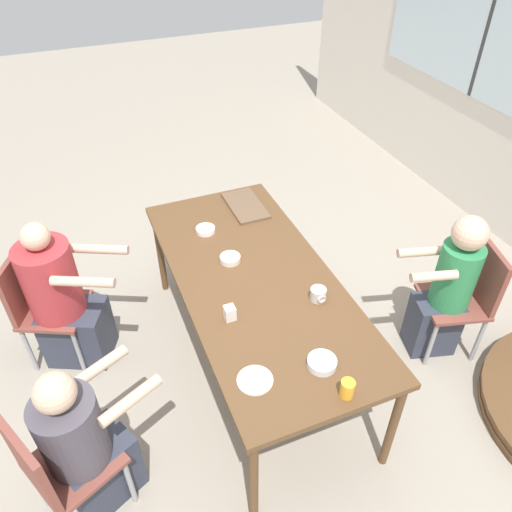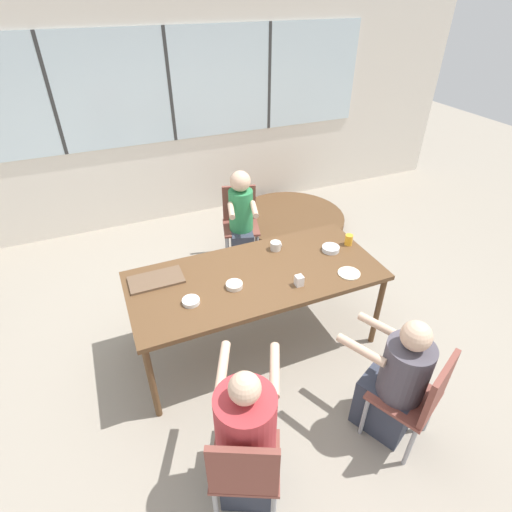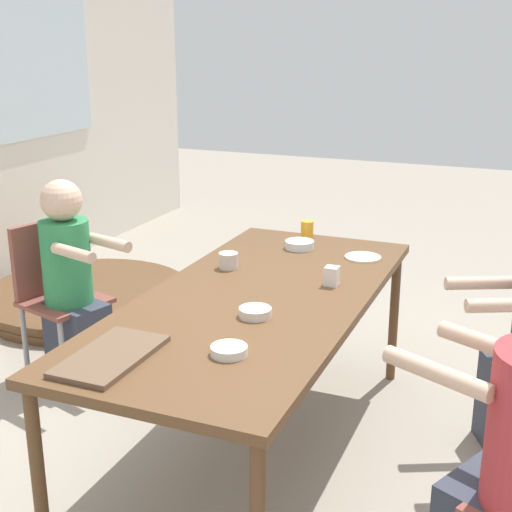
{
  "view_description": "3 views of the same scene",
  "coord_description": "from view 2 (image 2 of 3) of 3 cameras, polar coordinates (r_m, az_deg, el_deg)",
  "views": [
    {
      "loc": [
        2.12,
        -0.86,
        2.82
      ],
      "look_at": [
        0.0,
        0.0,
        0.96
      ],
      "focal_mm": 35.0,
      "sensor_mm": 36.0,
      "label": 1
    },
    {
      "loc": [
        -1.01,
        -2.4,
        2.76
      ],
      "look_at": [
        0.0,
        0.0,
        0.96
      ],
      "focal_mm": 28.0,
      "sensor_mm": 36.0,
      "label": 2
    },
    {
      "loc": [
        -2.66,
        -1.11,
        1.86
      ],
      "look_at": [
        0.0,
        0.0,
        0.96
      ],
      "focal_mm": 50.0,
      "sensor_mm": 36.0,
      "label": 3
    }
  ],
  "objects": [
    {
      "name": "chair_for_man_blue_shirt",
      "position": [
        2.98,
        22.35,
        -17.89
      ],
      "size": [
        0.53,
        0.53,
        0.86
      ],
      "rotation": [
        0.0,
        0.0,
        0.44
      ],
      "color": "brown",
      "rests_on": "ground_plane"
    },
    {
      "name": "dining_table",
      "position": [
        3.3,
        0.0,
        -3.34
      ],
      "size": [
        2.07,
        0.93,
        0.78
      ],
      "color": "brown",
      "rests_on": "ground_plane"
    },
    {
      "name": "folded_table_stack",
      "position": [
        5.51,
        4.87,
        5.27
      ],
      "size": [
        1.46,
        1.46,
        0.12
      ],
      "color": "brown",
      "rests_on": "ground_plane"
    },
    {
      "name": "ground_plane",
      "position": [
        3.79,
        0.0,
        -11.99
      ],
      "size": [
        16.0,
        16.0,
        0.0
      ],
      "primitive_type": "plane",
      "color": "gray"
    },
    {
      "name": "person_man_blue_shirt",
      "position": [
        3.03,
        19.21,
        -16.91
      ],
      "size": [
        0.52,
        0.64,
        1.07
      ],
      "rotation": [
        0.0,
        0.0,
        0.44
      ],
      "color": "#333847",
      "rests_on": "ground_plane"
    },
    {
      "name": "chair_for_woman_green_shirt",
      "position": [
        2.53,
        -1.63,
        -28.09
      ],
      "size": [
        0.53,
        0.53,
        0.86
      ],
      "rotation": [
        0.0,
        0.0,
        -0.44
      ],
      "color": "brown",
      "rests_on": "ground_plane"
    },
    {
      "name": "milk_carton_small",
      "position": [
        3.15,
        6.17,
        -3.53
      ],
      "size": [
        0.06,
        0.06,
        0.09
      ],
      "color": "silver",
      "rests_on": "dining_table"
    },
    {
      "name": "food_tray_dark",
      "position": [
        3.29,
        -14.08,
        -3.31
      ],
      "size": [
        0.43,
        0.24,
        0.02
      ],
      "color": "brown",
      "rests_on": "dining_table"
    },
    {
      "name": "plate_tortillas",
      "position": [
        3.35,
        13.15,
        -2.42
      ],
      "size": [
        0.18,
        0.18,
        0.01
      ],
      "color": "beige",
      "rests_on": "dining_table"
    },
    {
      "name": "bowl_fruit",
      "position": [
        3.6,
        10.62,
        1.04
      ],
      "size": [
        0.15,
        0.15,
        0.04
      ],
      "color": "silver",
      "rests_on": "dining_table"
    },
    {
      "name": "bowl_white_shallow",
      "position": [
        3.13,
        -3.12,
        -4.18
      ],
      "size": [
        0.13,
        0.13,
        0.04
      ],
      "color": "silver",
      "rests_on": "dining_table"
    },
    {
      "name": "coffee_mug",
      "position": [
        3.55,
        2.84,
        1.48
      ],
      "size": [
        0.1,
        0.09,
        0.08
      ],
      "color": "beige",
      "rests_on": "dining_table"
    },
    {
      "name": "person_woman_green_shirt",
      "position": [
        2.62,
        -1.35,
        -24.88
      ],
      "size": [
        0.58,
        0.71,
        1.13
      ],
      "rotation": [
        0.0,
        0.0,
        -0.44
      ],
      "color": "#333847",
      "rests_on": "ground_plane"
    },
    {
      "name": "bowl_cereal",
      "position": [
        3.02,
        -9.28,
        -6.39
      ],
      "size": [
        0.13,
        0.13,
        0.03
      ],
      "color": "white",
      "rests_on": "dining_table"
    },
    {
      "name": "chair_for_man_teal_shirt",
      "position": [
        4.62,
        -2.29,
        5.59
      ],
      "size": [
        0.49,
        0.49,
        0.86
      ],
      "rotation": [
        0.0,
        0.0,
        -3.41
      ],
      "color": "brown",
      "rests_on": "ground_plane"
    },
    {
      "name": "wall_back_with_windows",
      "position": [
        5.35,
        -11.93,
        19.63
      ],
      "size": [
        8.4,
        0.08,
        2.8
      ],
      "color": "silver",
      "rests_on": "ground_plane"
    },
    {
      "name": "juice_glass",
      "position": [
        3.7,
        13.11,
        2.27
      ],
      "size": [
        0.07,
        0.07,
        0.1
      ],
      "color": "gold",
      "rests_on": "dining_table"
    },
    {
      "name": "person_man_teal_shirt",
      "position": [
        4.47,
        -2.1,
        4.82
      ],
      "size": [
        0.39,
        0.53,
        1.13
      ],
      "rotation": [
        0.0,
        0.0,
        -3.41
      ],
      "color": "#333847",
      "rests_on": "ground_plane"
    }
  ]
}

